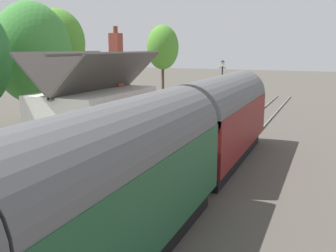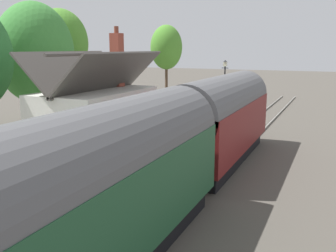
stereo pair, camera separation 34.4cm
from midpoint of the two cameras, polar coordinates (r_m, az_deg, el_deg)
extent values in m
plane|color=#4C473F|center=(21.24, 6.43, -3.65)|extent=(160.00, 160.00, 0.00)
cube|color=gray|center=(22.48, -2.74, -1.64)|extent=(32.00, 5.51, 0.82)
cube|color=beige|center=(21.40, 3.46, -1.20)|extent=(32.00, 0.36, 0.02)
cube|color=gray|center=(20.82, 10.70, -3.90)|extent=(52.00, 0.08, 0.14)
cube|color=gray|center=(21.17, 6.90, -3.52)|extent=(52.00, 0.08, 0.14)
cube|color=black|center=(19.29, 7.47, -4.20)|extent=(8.92, 2.29, 0.70)
cube|color=maroon|center=(18.93, 7.60, 0.17)|extent=(9.70, 2.70, 2.30)
cylinder|color=#515154|center=(18.73, 7.69, 3.62)|extent=(9.70, 2.65, 2.65)
cube|color=black|center=(19.28, 3.72, 1.33)|extent=(8.24, 0.03, 0.80)
cylinder|color=black|center=(22.01, 9.58, -2.25)|extent=(0.70, 2.16, 0.70)
cylinder|color=black|center=(16.63, 4.66, -6.77)|extent=(0.70, 2.16, 0.70)
cube|color=black|center=(23.52, 10.91, 3.33)|extent=(0.04, 2.16, 0.90)
cylinder|color=#F2EDCC|center=(23.70, 10.83, 1.00)|extent=(0.06, 0.24, 0.24)
cube|color=red|center=(23.82, 10.81, -0.06)|extent=(0.16, 2.56, 0.24)
cube|color=black|center=(10.70, -8.44, -17.95)|extent=(8.61, 2.29, 0.70)
cube|color=#1E4C2D|center=(10.04, -8.70, -10.50)|extent=(9.36, 2.70, 2.30)
cylinder|color=#515154|center=(9.67, -8.91, -4.17)|extent=(9.36, 2.65, 2.65)
cube|color=black|center=(10.69, -15.02, -7.72)|extent=(7.96, 0.03, 0.80)
cylinder|color=black|center=(12.89, -1.71, -12.40)|extent=(0.70, 2.16, 0.70)
cube|color=silver|center=(19.23, -11.40, 1.28)|extent=(6.31, 3.72, 2.76)
cube|color=#47423D|center=(18.43, -9.29, 8.02)|extent=(6.81, 2.11, 2.03)
cube|color=#47423D|center=(19.50, -13.95, 8.03)|extent=(6.81, 2.11, 2.03)
cylinder|color=#47423D|center=(18.92, -11.80, 10.73)|extent=(6.81, 0.16, 0.16)
cube|color=brown|center=(20.66, -8.39, 9.92)|extent=(0.56, 0.56, 2.84)
cylinder|color=brown|center=(20.68, -8.53, 14.36)|extent=(0.24, 0.24, 0.36)
cube|color=slate|center=(17.60, -7.86, -0.66)|extent=(0.90, 0.06, 2.10)
cube|color=slate|center=(16.31, -10.47, 0.60)|extent=(0.80, 0.05, 1.10)
cube|color=slate|center=(18.66, -5.69, 2.14)|extent=(0.80, 0.05, 1.10)
cube|color=#26727F|center=(24.25, 1.99, 1.43)|extent=(1.41, 0.45, 0.06)
cube|color=#26727F|center=(24.15, 2.40, 1.94)|extent=(1.40, 0.16, 0.40)
cube|color=black|center=(23.77, 1.54, 0.66)|extent=(0.07, 0.36, 0.44)
cube|color=black|center=(24.81, 2.42, 1.13)|extent=(0.07, 0.36, 0.44)
cube|color=#26727F|center=(27.42, 4.52, 2.62)|extent=(1.42, 0.47, 0.06)
cube|color=#26727F|center=(27.31, 4.88, 3.06)|extent=(1.40, 0.17, 0.40)
cube|color=black|center=(26.94, 4.07, 1.96)|extent=(0.08, 0.36, 0.44)
cube|color=black|center=(27.97, 4.94, 2.31)|extent=(0.08, 0.36, 0.44)
cube|color=#26727F|center=(13.57, -18.19, -7.58)|extent=(1.42, 0.46, 0.06)
cube|color=#26727F|center=(13.38, -17.69, -6.78)|extent=(1.40, 0.16, 0.40)
cube|color=black|center=(13.28, -19.81, -9.18)|extent=(0.08, 0.36, 0.44)
cube|color=black|center=(14.03, -16.53, -7.83)|extent=(0.08, 0.36, 0.44)
cylinder|color=teal|center=(16.86, -5.76, -4.33)|extent=(0.43, 0.43, 0.30)
ellipsoid|color=#4C8C2D|center=(16.77, -5.78, -3.29)|extent=(0.47, 0.47, 0.46)
cone|color=#CC386B|center=(16.73, -5.79, -2.74)|extent=(0.11, 0.11, 0.19)
cone|color=gray|center=(32.21, 2.43, 3.46)|extent=(0.43, 0.43, 0.28)
cylinder|color=gray|center=(32.23, 2.43, 3.27)|extent=(0.24, 0.24, 0.06)
ellipsoid|color=olive|center=(32.17, 2.44, 4.01)|extent=(0.48, 0.48, 0.42)
cone|color=#9E5138|center=(28.07, 6.59, 2.20)|extent=(0.48, 0.48, 0.33)
cylinder|color=#9E5138|center=(28.09, 6.58, 1.93)|extent=(0.27, 0.27, 0.06)
ellipsoid|color=#3D8438|center=(28.01, 6.60, 2.91)|extent=(0.52, 0.52, 0.47)
cylinder|color=black|center=(28.27, 7.88, 5.51)|extent=(0.10, 0.10, 3.53)
cylinder|color=black|center=(28.14, 7.97, 8.78)|extent=(0.05, 0.50, 0.05)
cube|color=beige|center=(28.13, 7.99, 9.37)|extent=(0.24, 0.24, 0.32)
cone|color=black|center=(28.12, 8.00, 9.82)|extent=(0.32, 0.32, 0.14)
cylinder|color=black|center=(30.11, 8.25, 3.55)|extent=(0.06, 0.06, 1.10)
cylinder|color=black|center=(30.68, 8.55, 3.69)|extent=(0.06, 0.06, 1.10)
cube|color=maroon|center=(30.30, 8.45, 5.06)|extent=(0.90, 0.06, 0.44)
cube|color=black|center=(30.30, 8.45, 5.06)|extent=(0.96, 0.03, 0.50)
cylinder|color=#4C3828|center=(30.10, -16.49, 4.64)|extent=(0.37, 0.37, 4.26)
ellipsoid|color=#4C8C2D|center=(29.89, -16.94, 12.06)|extent=(4.29, 4.14, 5.05)
cylinder|color=#4C3828|center=(25.68, -19.76, 1.96)|extent=(0.38, 0.38, 3.10)
ellipsoid|color=#3D8438|center=(25.35, -20.36, 10.39)|extent=(5.19, 4.61, 6.34)
cylinder|color=#4C3828|center=(36.91, -1.06, 6.34)|extent=(0.26, 0.26, 4.23)
ellipsoid|color=#4C8C2D|center=(36.74, -1.08, 11.94)|extent=(3.26, 3.02, 4.24)
camera|label=1|loc=(0.17, -90.53, -0.11)|focal=39.90mm
camera|label=2|loc=(0.17, 89.47, 0.11)|focal=39.90mm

